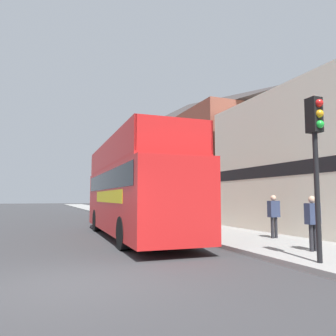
# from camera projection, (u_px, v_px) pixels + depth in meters

# --- Properties ---
(ground_plane) EXTENTS (144.00, 144.00, 0.00)m
(ground_plane) POSITION_uv_depth(u_px,v_px,m) (46.00, 219.00, 25.67)
(ground_plane) COLOR #333335
(sidewalk) EXTENTS (3.80, 108.00, 0.14)m
(sidewalk) POSITION_uv_depth(u_px,v_px,m) (140.00, 218.00, 25.40)
(sidewalk) COLOR gray
(sidewalk) RESTS_ON ground_plane
(brick_terrace_rear) EXTENTS (6.00, 18.82, 10.02)m
(brick_terrace_rear) POSITION_uv_depth(u_px,v_px,m) (189.00, 160.00, 29.08)
(brick_terrace_rear) COLOR brown
(brick_terrace_rear) RESTS_ON ground_plane
(tour_bus) EXTENTS (2.70, 10.34, 3.94)m
(tour_bus) POSITION_uv_depth(u_px,v_px,m) (134.00, 193.00, 13.67)
(tour_bus) COLOR red
(tour_bus) RESTS_ON ground_plane
(parked_car_ahead_of_bus) EXTENTS (1.85, 4.16, 1.58)m
(parked_car_ahead_of_bus) POSITION_uv_depth(u_px,v_px,m) (113.00, 212.00, 20.70)
(parked_car_ahead_of_bus) COLOR maroon
(parked_car_ahead_of_bus) RESTS_ON ground_plane
(pedestrian_nearest) EXTENTS (0.41, 0.22, 1.55)m
(pedestrian_nearest) POSITION_uv_depth(u_px,v_px,m) (313.00, 218.00, 9.27)
(pedestrian_nearest) COLOR #232328
(pedestrian_nearest) RESTS_ON sidewalk
(pedestrian_second) EXTENTS (0.42, 0.23, 1.59)m
(pedestrian_second) POSITION_uv_depth(u_px,v_px,m) (274.00, 212.00, 12.26)
(pedestrian_second) COLOR #232328
(pedestrian_second) RESTS_ON sidewalk
(traffic_signal) EXTENTS (0.28, 0.42, 3.90)m
(traffic_signal) POSITION_uv_depth(u_px,v_px,m) (316.00, 141.00, 7.79)
(traffic_signal) COLOR black
(traffic_signal) RESTS_ON sidewalk
(lamp_post_nearest) EXTENTS (0.35, 0.35, 4.40)m
(lamp_post_nearest) POSITION_uv_depth(u_px,v_px,m) (206.00, 158.00, 12.74)
(lamp_post_nearest) COLOR black
(lamp_post_nearest) RESTS_ON sidewalk
(lamp_post_second) EXTENTS (0.35, 0.35, 4.29)m
(lamp_post_second) POSITION_uv_depth(u_px,v_px,m) (136.00, 175.00, 21.45)
(lamp_post_second) COLOR black
(lamp_post_second) RESTS_ON sidewalk
(lamp_post_third) EXTENTS (0.35, 0.35, 4.58)m
(lamp_post_third) POSITION_uv_depth(u_px,v_px,m) (109.00, 180.00, 30.27)
(lamp_post_third) COLOR black
(lamp_post_third) RESTS_ON sidewalk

